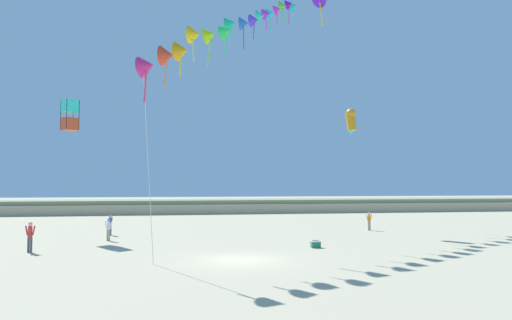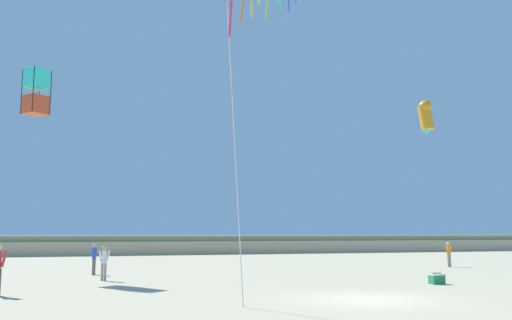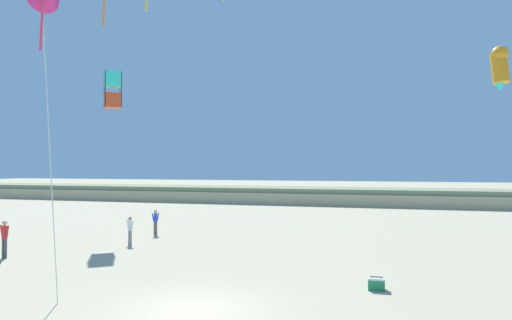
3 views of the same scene
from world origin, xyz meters
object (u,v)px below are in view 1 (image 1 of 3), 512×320
object	(u,v)px
person_near_right	(108,228)
person_far_left	(369,220)
person_near_left	(110,223)
person_mid_center	(30,235)
large_kite_high_solo	(351,121)
large_kite_low_lead	(70,115)
beach_cooler	(316,244)

from	to	relation	value
person_near_right	person_far_left	world-z (taller)	person_far_left
person_near_left	person_near_right	size ratio (longest dim) A/B	1.02
person_mid_center	large_kite_high_solo	world-z (taller)	large_kite_high_solo
person_far_left	large_kite_low_lead	distance (m)	25.70
large_kite_low_lead	large_kite_high_solo	size ratio (longest dim) A/B	1.04
person_near_right	person_mid_center	distance (m)	6.08
person_mid_center	large_kite_low_lead	bearing A→B (deg)	89.41
person_near_left	person_far_left	size ratio (longest dim) A/B	1.01
person_mid_center	person_near_left	bearing A→B (deg)	69.01
person_near_left	person_mid_center	xyz separation A→B (m)	(-3.24, -8.44, 0.11)
person_near_left	large_kite_low_lead	xyz separation A→B (m)	(-3.15, 0.09, 8.33)
person_near_left	person_far_left	bearing A→B (deg)	0.44
person_far_left	person_near_left	bearing A→B (deg)	-179.56
person_mid_center	person_near_right	bearing A→B (deg)	53.41
person_near_right	person_mid_center	size ratio (longest dim) A/B	0.87
person_far_left	large_kite_low_lead	size ratio (longest dim) A/B	0.66
person_mid_center	large_kite_high_solo	xyz separation A→B (m)	(22.53, 7.70, 8.19)
person_near_left	large_kite_high_solo	world-z (taller)	large_kite_high_solo
person_near_right	person_far_left	size ratio (longest dim) A/B	0.99
person_near_right	beach_cooler	xyz separation A→B (m)	(13.17, -5.69, -0.67)
person_near_right	beach_cooler	distance (m)	14.36
person_far_left	beach_cooler	distance (m)	12.11
large_kite_high_solo	beach_cooler	world-z (taller)	large_kite_high_solo
person_near_left	beach_cooler	bearing A→B (deg)	-34.29
person_far_left	large_kite_low_lead	xyz separation A→B (m)	(-24.31, -0.07, 8.33)
person_near_right	person_mid_center	bearing A→B (deg)	-126.59
large_kite_high_solo	large_kite_low_lead	bearing A→B (deg)	177.90
person_mid_center	large_kite_high_solo	size ratio (longest dim) A/B	0.78
person_near_right	large_kite_high_solo	distance (m)	20.85
person_near_left	large_kite_low_lead	bearing A→B (deg)	178.40
large_kite_low_lead	person_far_left	bearing A→B (deg)	0.17
person_mid_center	person_far_left	distance (m)	25.87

